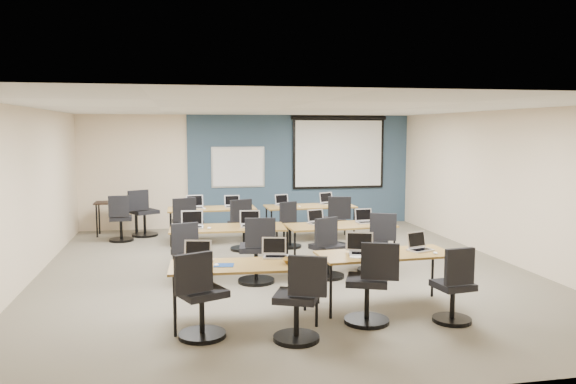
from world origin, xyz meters
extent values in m
cube|color=#6B6354|center=(0.00, 0.00, 0.00)|extent=(8.00, 9.00, 0.02)
cube|color=white|center=(0.00, 0.00, 2.70)|extent=(8.00, 9.00, 0.02)
cube|color=beige|center=(0.00, 4.50, 1.35)|extent=(8.00, 0.04, 2.70)
cube|color=beige|center=(0.00, -4.50, 1.35)|extent=(8.00, 0.04, 2.70)
cube|color=beige|center=(-4.00, 0.00, 1.35)|extent=(0.04, 9.00, 2.70)
cube|color=beige|center=(4.00, 0.00, 1.35)|extent=(0.04, 9.00, 2.70)
cube|color=#3D5977|center=(1.25, 4.47, 1.35)|extent=(5.50, 0.04, 2.70)
cube|color=silver|center=(-0.30, 4.43, 1.45)|extent=(1.28, 0.02, 0.98)
cube|color=white|center=(-0.30, 4.42, 1.45)|extent=(1.20, 0.02, 0.90)
cube|color=black|center=(2.20, 4.41, 1.80)|extent=(2.32, 0.03, 1.82)
cube|color=white|center=(2.20, 4.40, 1.76)|extent=(2.20, 0.02, 1.62)
cylinder|color=black|center=(2.20, 4.40, 2.64)|extent=(2.40, 0.10, 0.10)
cube|color=#A36235|center=(-0.96, -2.36, 0.71)|extent=(1.78, 0.74, 0.03)
cylinder|color=black|center=(-1.79, -2.67, 0.35)|extent=(0.04, 0.04, 0.70)
cylinder|color=black|center=(-0.13, -2.67, 0.35)|extent=(0.04, 0.04, 0.70)
cylinder|color=black|center=(-1.79, -2.05, 0.35)|extent=(0.04, 0.04, 0.70)
cylinder|color=black|center=(-0.13, -2.05, 0.35)|extent=(0.04, 0.04, 0.70)
cube|color=brown|center=(0.95, -2.11, 0.71)|extent=(1.78, 0.74, 0.03)
cylinder|color=black|center=(0.12, -2.42, 0.35)|extent=(0.04, 0.04, 0.70)
cylinder|color=black|center=(1.78, -2.42, 0.35)|extent=(0.04, 0.04, 0.70)
cylinder|color=black|center=(0.12, -1.80, 0.35)|extent=(0.04, 0.04, 0.70)
cylinder|color=black|center=(1.78, -1.80, 0.35)|extent=(0.04, 0.04, 0.70)
cube|color=#A0713D|center=(-0.92, 0.28, 0.71)|extent=(1.91, 0.80, 0.03)
cylinder|color=black|center=(-1.82, -0.06, 0.35)|extent=(0.04, 0.04, 0.70)
cylinder|color=black|center=(-0.03, -0.06, 0.35)|extent=(0.04, 0.04, 0.70)
cylinder|color=black|center=(-1.82, 0.62, 0.35)|extent=(0.04, 0.04, 0.70)
cylinder|color=black|center=(-0.03, 0.62, 0.35)|extent=(0.04, 0.04, 0.70)
cube|color=#A0633D|center=(0.99, 0.15, 0.71)|extent=(1.84, 0.77, 0.03)
cylinder|color=black|center=(0.13, -0.18, 0.35)|extent=(0.04, 0.04, 0.70)
cylinder|color=black|center=(1.86, -0.18, 0.35)|extent=(0.04, 0.04, 0.70)
cylinder|color=black|center=(0.13, 0.47, 0.35)|extent=(0.04, 0.04, 0.70)
cylinder|color=black|center=(1.86, 0.47, 0.35)|extent=(0.04, 0.04, 0.70)
cube|color=#996B41|center=(-1.05, 2.63, 0.71)|extent=(1.80, 0.75, 0.03)
cylinder|color=black|center=(-1.89, 2.31, 0.35)|extent=(0.04, 0.04, 0.70)
cylinder|color=black|center=(-0.20, 2.31, 0.35)|extent=(0.04, 0.04, 0.70)
cylinder|color=black|center=(-1.89, 2.94, 0.35)|extent=(0.04, 0.04, 0.70)
cylinder|color=black|center=(-0.20, 2.94, 0.35)|extent=(0.04, 0.04, 0.70)
cube|color=#A37444|center=(1.03, 2.58, 0.71)|extent=(1.90, 0.79, 0.03)
cylinder|color=black|center=(0.15, 2.25, 0.35)|extent=(0.04, 0.04, 0.70)
cylinder|color=black|center=(1.92, 2.25, 0.35)|extent=(0.04, 0.04, 0.70)
cylinder|color=black|center=(0.15, 2.92, 0.35)|extent=(0.04, 0.04, 0.70)
cylinder|color=black|center=(1.92, 2.92, 0.35)|extent=(0.04, 0.04, 0.70)
cube|color=silver|center=(-1.50, -2.18, 0.74)|extent=(0.34, 0.25, 0.02)
cube|color=black|center=(-1.50, -2.20, 0.75)|extent=(0.29, 0.14, 0.00)
cube|color=silver|center=(-1.50, -2.05, 0.87)|extent=(0.34, 0.06, 0.23)
cube|color=black|center=(-1.50, -2.06, 0.87)|extent=(0.30, 0.04, 0.19)
ellipsoid|color=white|center=(-1.29, -2.38, 0.74)|extent=(0.06, 0.09, 0.03)
cylinder|color=black|center=(-1.49, -2.75, 0.03)|extent=(0.54, 0.54, 0.05)
cylinder|color=black|center=(-1.49, -2.75, 0.24)|extent=(0.06, 0.06, 0.48)
cube|color=black|center=(-1.49, -2.75, 0.52)|extent=(0.48, 0.48, 0.08)
cube|color=black|center=(-1.58, -2.95, 0.80)|extent=(0.44, 0.06, 0.44)
cube|color=#B5B5BF|center=(-0.52, -2.10, 0.74)|extent=(0.32, 0.23, 0.02)
cube|color=black|center=(-0.52, -2.12, 0.75)|extent=(0.27, 0.13, 0.00)
cube|color=#B5B5BF|center=(-0.52, -1.97, 0.86)|extent=(0.32, 0.06, 0.22)
cube|color=black|center=(-0.52, -1.98, 0.86)|extent=(0.28, 0.04, 0.18)
ellipsoid|color=white|center=(-0.26, -2.30, 0.74)|extent=(0.07, 0.10, 0.03)
cylinder|color=black|center=(-0.45, -3.05, 0.03)|extent=(0.52, 0.52, 0.05)
cylinder|color=black|center=(-0.45, -3.05, 0.23)|extent=(0.06, 0.06, 0.46)
cube|color=black|center=(-0.45, -3.05, 0.50)|extent=(0.46, 0.46, 0.08)
cube|color=black|center=(-0.37, -3.25, 0.78)|extent=(0.42, 0.06, 0.44)
cube|color=#ABABB3|center=(0.63, -2.14, 0.74)|extent=(0.36, 0.26, 0.02)
cube|color=black|center=(0.63, -2.16, 0.75)|extent=(0.31, 0.15, 0.00)
cube|color=#ABABB3|center=(0.63, -2.00, 0.88)|extent=(0.36, 0.07, 0.25)
cube|color=black|center=(0.63, -2.01, 0.88)|extent=(0.32, 0.05, 0.20)
ellipsoid|color=white|center=(0.71, -2.33, 0.74)|extent=(0.07, 0.10, 0.03)
cylinder|color=black|center=(0.51, -2.65, 0.03)|extent=(0.55, 0.55, 0.05)
cylinder|color=black|center=(0.51, -2.65, 0.24)|extent=(0.06, 0.06, 0.49)
cube|color=black|center=(0.51, -2.65, 0.53)|extent=(0.49, 0.49, 0.08)
cube|color=black|center=(0.59, -2.86, 0.81)|extent=(0.45, 0.06, 0.44)
cube|color=#BDBDBD|center=(1.46, -2.07, 0.74)|extent=(0.32, 0.23, 0.02)
cube|color=black|center=(1.46, -2.09, 0.75)|extent=(0.27, 0.13, 0.00)
cube|color=#BDBDBD|center=(1.46, -1.95, 0.86)|extent=(0.32, 0.06, 0.22)
cube|color=black|center=(1.46, -1.95, 0.86)|extent=(0.28, 0.04, 0.18)
ellipsoid|color=white|center=(1.58, -2.28, 0.74)|extent=(0.08, 0.10, 0.03)
cylinder|color=black|center=(1.55, -2.82, 0.03)|extent=(0.47, 0.47, 0.05)
cylinder|color=black|center=(1.55, -2.82, 0.21)|extent=(0.06, 0.06, 0.42)
cube|color=black|center=(1.55, -2.82, 0.46)|extent=(0.42, 0.42, 0.08)
cube|color=black|center=(1.53, -3.01, 0.74)|extent=(0.38, 0.06, 0.44)
cube|color=silver|center=(-1.50, 0.31, 0.74)|extent=(0.36, 0.26, 0.02)
cube|color=black|center=(-1.50, 0.29, 0.75)|extent=(0.31, 0.15, 0.00)
cube|color=silver|center=(-1.50, 0.45, 0.88)|extent=(0.36, 0.07, 0.25)
cube|color=black|center=(-1.50, 0.44, 0.88)|extent=(0.32, 0.05, 0.20)
ellipsoid|color=white|center=(-1.24, 0.17, 0.74)|extent=(0.09, 0.12, 0.04)
cylinder|color=black|center=(-1.59, -0.50, 0.03)|extent=(0.50, 0.50, 0.05)
cylinder|color=black|center=(-1.59, -0.50, 0.22)|extent=(0.06, 0.06, 0.44)
cube|color=black|center=(-1.59, -0.50, 0.48)|extent=(0.44, 0.44, 0.08)
cube|color=black|center=(-1.64, -0.69, 0.76)|extent=(0.40, 0.06, 0.44)
cube|color=silver|center=(-0.54, 0.23, 0.74)|extent=(0.34, 0.25, 0.02)
cube|color=black|center=(-0.54, 0.21, 0.75)|extent=(0.29, 0.15, 0.00)
cube|color=silver|center=(-0.54, 0.36, 0.87)|extent=(0.34, 0.06, 0.24)
cube|color=black|center=(-0.54, 0.36, 0.87)|extent=(0.30, 0.05, 0.19)
ellipsoid|color=white|center=(-0.27, 0.15, 0.74)|extent=(0.09, 0.12, 0.04)
cylinder|color=black|center=(-0.57, -0.59, 0.03)|extent=(0.57, 0.57, 0.05)
cylinder|color=black|center=(-0.57, -0.59, 0.25)|extent=(0.06, 0.06, 0.50)
cube|color=black|center=(-0.57, -0.59, 0.54)|extent=(0.50, 0.50, 0.08)
cube|color=black|center=(-0.53, -0.81, 0.82)|extent=(0.46, 0.06, 0.44)
cube|color=#B7B7BD|center=(0.63, 0.31, 0.74)|extent=(0.31, 0.22, 0.02)
cube|color=black|center=(0.63, 0.29, 0.75)|extent=(0.26, 0.13, 0.00)
cube|color=#B7B7BD|center=(0.63, 0.43, 0.86)|extent=(0.31, 0.06, 0.21)
cube|color=black|center=(0.63, 0.42, 0.86)|extent=(0.27, 0.04, 0.17)
ellipsoid|color=white|center=(0.76, 0.04, 0.74)|extent=(0.07, 0.10, 0.03)
cylinder|color=black|center=(0.60, -0.52, 0.03)|extent=(0.52, 0.52, 0.05)
cylinder|color=black|center=(0.60, -0.52, 0.23)|extent=(0.06, 0.06, 0.46)
cube|color=black|center=(0.60, -0.52, 0.50)|extent=(0.46, 0.46, 0.08)
cube|color=black|center=(0.51, -0.71, 0.78)|extent=(0.42, 0.06, 0.44)
cube|color=#B0AFBA|center=(1.47, 0.21, 0.74)|extent=(0.31, 0.23, 0.02)
cube|color=black|center=(1.47, 0.19, 0.75)|extent=(0.27, 0.13, 0.00)
cube|color=#B0AFBA|center=(1.47, 0.33, 0.86)|extent=(0.31, 0.06, 0.22)
cube|color=black|center=(1.47, 0.32, 0.86)|extent=(0.28, 0.04, 0.18)
ellipsoid|color=white|center=(1.66, 0.05, 0.74)|extent=(0.06, 0.09, 0.03)
cylinder|color=black|center=(1.44, -0.32, 0.03)|extent=(0.53, 0.53, 0.05)
cylinder|color=black|center=(1.44, -0.32, 0.23)|extent=(0.06, 0.06, 0.47)
cube|color=black|center=(1.44, -0.32, 0.51)|extent=(0.47, 0.47, 0.08)
cube|color=black|center=(1.52, -0.51, 0.79)|extent=(0.43, 0.06, 0.44)
cube|color=#A5A4B2|center=(-1.39, 2.64, 0.74)|extent=(0.35, 0.25, 0.02)
cube|color=black|center=(-1.39, 2.62, 0.75)|extent=(0.30, 0.15, 0.00)
cube|color=#A5A4B2|center=(-1.39, 2.78, 0.87)|extent=(0.35, 0.06, 0.24)
cube|color=black|center=(-1.39, 2.77, 0.87)|extent=(0.31, 0.05, 0.20)
ellipsoid|color=white|center=(-1.21, 2.48, 0.74)|extent=(0.06, 0.09, 0.03)
cylinder|color=black|center=(-1.55, 2.12, 0.03)|extent=(0.56, 0.56, 0.05)
cylinder|color=black|center=(-1.55, 2.12, 0.25)|extent=(0.06, 0.06, 0.50)
cube|color=black|center=(-1.55, 2.12, 0.54)|extent=(0.50, 0.50, 0.08)
cube|color=black|center=(-1.61, 1.90, 0.82)|extent=(0.46, 0.06, 0.44)
cube|color=#A8A8B0|center=(-0.61, 2.65, 0.74)|extent=(0.32, 0.23, 0.02)
cube|color=black|center=(-0.61, 2.63, 0.75)|extent=(0.27, 0.13, 0.00)
cube|color=#A8A8B0|center=(-0.61, 2.78, 0.86)|extent=(0.32, 0.06, 0.22)
cube|color=black|center=(-0.61, 2.77, 0.86)|extent=(0.28, 0.04, 0.18)
ellipsoid|color=white|center=(-0.30, 2.46, 0.74)|extent=(0.07, 0.10, 0.03)
cylinder|color=black|center=(-0.48, 1.78, 0.03)|extent=(0.55, 0.55, 0.05)
cylinder|color=black|center=(-0.48, 1.78, 0.24)|extent=(0.06, 0.06, 0.48)
cube|color=black|center=(-0.48, 1.78, 0.52)|extent=(0.48, 0.48, 0.08)
cube|color=black|center=(-0.55, 1.58, 0.80)|extent=(0.44, 0.06, 0.44)
cube|color=silver|center=(0.47, 2.73, 0.74)|extent=(0.30, 0.22, 0.02)
cube|color=black|center=(0.47, 2.71, 0.75)|extent=(0.25, 0.13, 0.00)
cube|color=silver|center=(0.47, 2.84, 0.86)|extent=(0.30, 0.06, 0.21)
cube|color=black|center=(0.47, 2.84, 0.86)|extent=(0.26, 0.04, 0.17)
ellipsoid|color=white|center=(0.77, 2.43, 0.74)|extent=(0.06, 0.09, 0.03)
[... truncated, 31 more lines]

